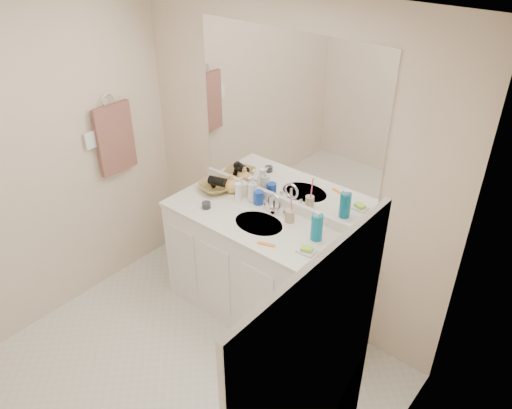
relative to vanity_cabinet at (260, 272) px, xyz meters
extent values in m
cube|color=silver|center=(0.00, -1.02, -0.42)|extent=(2.60, 2.60, 0.00)
cube|color=white|center=(0.00, -1.02, 1.97)|extent=(2.60, 2.60, 0.02)
cube|color=beige|center=(0.00, 0.28, 0.77)|extent=(2.60, 0.02, 2.40)
cube|color=beige|center=(-1.30, -1.02, 0.77)|extent=(0.02, 2.60, 2.40)
cube|color=beige|center=(1.30, -1.02, 0.77)|extent=(0.02, 2.60, 2.40)
cube|color=white|center=(0.00, 0.00, 0.00)|extent=(1.50, 0.55, 0.85)
cube|color=silver|center=(0.00, 0.00, 0.44)|extent=(1.52, 0.57, 0.03)
cube|color=white|center=(0.00, 0.26, 0.50)|extent=(1.52, 0.03, 0.08)
cylinder|color=beige|center=(0.00, -0.02, 0.44)|extent=(0.37, 0.37, 0.02)
cylinder|color=silver|center=(0.00, 0.16, 0.51)|extent=(0.02, 0.02, 0.11)
cube|color=white|center=(0.00, 0.27, 1.14)|extent=(1.48, 0.01, 1.20)
cylinder|color=#173DA3|center=(-0.17, 0.18, 0.51)|extent=(0.08, 0.08, 0.10)
cylinder|color=tan|center=(0.15, 0.14, 0.50)|extent=(0.07, 0.07, 0.09)
cylinder|color=#FC4286|center=(0.16, 0.14, 0.60)|extent=(0.01, 0.04, 0.19)
cylinder|color=#0C7196|center=(0.42, 0.08, 0.55)|extent=(0.09, 0.09, 0.19)
cube|color=silver|center=(0.45, -0.08, 0.46)|extent=(0.12, 0.10, 0.01)
cube|color=#9DDC35|center=(0.45, -0.08, 0.48)|extent=(0.09, 0.08, 0.03)
cube|color=orange|center=(0.20, -0.19, 0.46)|extent=(0.12, 0.06, 0.01)
cylinder|color=#2B2C30|center=(-0.43, -0.11, 0.48)|extent=(0.09, 0.09, 0.05)
cylinder|color=white|center=(-0.31, 0.12, 0.53)|extent=(0.06, 0.06, 0.15)
imported|color=white|center=(-0.23, 0.19, 0.56)|extent=(0.09, 0.09, 0.21)
imported|color=#FAEDCC|center=(-0.35, 0.19, 0.53)|extent=(0.09, 0.09, 0.16)
imported|color=#E3A958|center=(-0.44, 0.19, 0.53)|extent=(0.13, 0.13, 0.15)
imported|color=olive|center=(-0.55, 0.12, 0.49)|extent=(0.32, 0.32, 0.06)
cylinder|color=black|center=(-0.53, 0.12, 0.54)|extent=(0.15, 0.10, 0.07)
torus|color=silver|center=(-1.27, -0.25, 1.12)|extent=(0.01, 0.11, 0.11)
cube|color=brown|center=(-1.25, -0.25, 0.82)|extent=(0.04, 0.32, 0.55)
cube|color=white|center=(-1.27, -0.45, 0.88)|extent=(0.01, 0.08, 0.13)
camera|label=1|loc=(1.85, -2.28, 2.43)|focal=35.00mm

